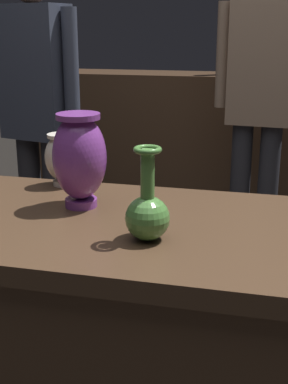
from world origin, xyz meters
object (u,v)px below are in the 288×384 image
Objects in this scene: shelf_vase_far_left at (71,56)px; visitor_center_back at (260,95)px; vase_centerpiece at (147,212)px; shelf_vase_center at (226,46)px; vase_left_accent at (80,157)px; visitor_near_left at (38,108)px; vase_tall_behind at (62,157)px.

visitor_center_back is at bearing -26.48° from shelf_vase_far_left.
visitor_center_back is (0.20, 1.69, 0.07)m from vase_centerpiece.
shelf_vase_center is at bearing -62.08° from visitor_center_back.
vase_centerpiece is 0.86× the size of vase_left_accent.
shelf_vase_far_left is (-0.85, 2.14, 0.15)m from vase_left_accent.
shelf_vase_far_left reaches higher than vase_left_accent.
shelf_vase_far_left is at bearing 111.57° from vase_left_accent.
shelf_vase_center is 1.35m from visitor_near_left.
visitor_center_back is at bearing -140.35° from visitor_near_left.
shelf_vase_center reaches higher than vase_centerpiece.
shelf_vase_far_left is 0.51× the size of shelf_vase_center.
vase_centerpiece is at bearing -88.94° from shelf_vase_center.
vase_centerpiece is 0.31m from vase_left_accent.
shelf_vase_far_left is at bearing 176.60° from shelf_vase_center.
vase_tall_behind is at bearing 132.29° from visitor_near_left.
visitor_near_left is at bearing 124.45° from vase_centerpiece.
vase_centerpiece is 0.14× the size of visitor_center_back.
vase_left_accent reaches higher than vase_tall_behind.
shelf_vase_far_left reaches higher than vase_tall_behind.
visitor_center_back reaches higher than vase_tall_behind.
visitor_near_left is at bearing 120.17° from vase_left_accent.
vase_left_accent is 0.73× the size of shelf_vase_center.
vase_centerpiece is 1.45m from visitor_near_left.
visitor_center_back is (1.28, -0.64, -0.15)m from shelf_vase_far_left.
visitor_center_back is at bearing 67.03° from vase_tall_behind.
shelf_vase_far_left is (-0.72, 1.96, 0.20)m from vase_tall_behind.
visitor_center_back reaches higher than vase_centerpiece.
vase_tall_behind is at bearing 72.41° from visitor_center_back.
visitor_center_back is at bearing -67.47° from shelf_vase_center.
shelf_vase_center is (-0.04, 2.27, 0.29)m from vase_centerpiece.
visitor_near_left is at bearing 31.75° from visitor_center_back.
visitor_near_left reaches higher than shelf_vase_far_left.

